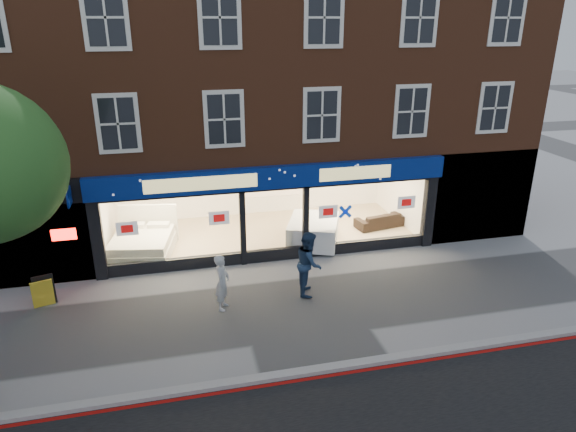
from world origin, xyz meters
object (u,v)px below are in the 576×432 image
object	(u,v)px
display_bed	(143,243)
pedestrian_blue	(309,263)
mattress_stack	(313,231)
pedestrian_grey	(222,282)
sofa	(380,220)
a_board	(43,292)

from	to	relation	value
display_bed	pedestrian_blue	distance (m)	6.09
mattress_stack	pedestrian_grey	size ratio (longest dim) A/B	1.60
sofa	pedestrian_grey	size ratio (longest dim) A/B	1.18
display_bed	pedestrian_grey	xyz separation A→B (m)	(2.24, -4.04, 0.33)
sofa	pedestrian_grey	distance (m)	7.88
display_bed	a_board	xyz separation A→B (m)	(-2.63, -2.76, -0.04)
display_bed	pedestrian_grey	distance (m)	4.63
sofa	a_board	bearing A→B (deg)	4.98
pedestrian_blue	mattress_stack	bearing A→B (deg)	-3.23
a_board	pedestrian_grey	xyz separation A→B (m)	(4.86, -1.27, 0.37)
a_board	pedestrian_blue	size ratio (longest dim) A/B	0.46
pedestrian_grey	pedestrian_blue	distance (m)	2.58
a_board	pedestrian_blue	distance (m)	7.50
a_board	pedestrian_grey	distance (m)	5.04
mattress_stack	pedestrian_blue	bearing A→B (deg)	-108.13
a_board	display_bed	bearing A→B (deg)	30.13
pedestrian_grey	pedestrian_blue	bearing A→B (deg)	-60.46
mattress_stack	sofa	xyz separation A→B (m)	(2.88, 0.81, -0.14)
mattress_stack	sofa	world-z (taller)	mattress_stack
a_board	sofa	bearing A→B (deg)	-0.91
pedestrian_blue	a_board	bearing A→B (deg)	97.48
display_bed	pedestrian_grey	bearing A→B (deg)	-50.39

